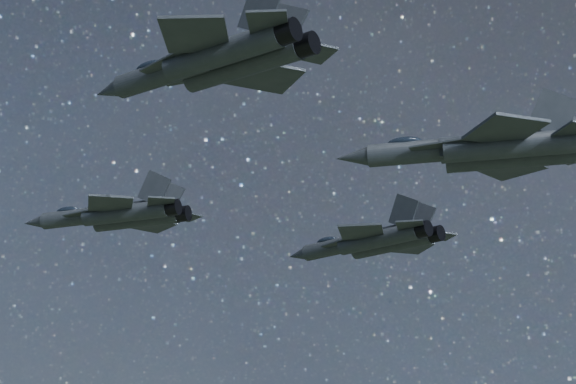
# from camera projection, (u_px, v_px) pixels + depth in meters

# --- Properties ---
(jet_lead) EXTENTS (16.12, 11.38, 4.08)m
(jet_lead) POSITION_uv_depth(u_px,v_px,m) (118.00, 215.00, 80.19)
(jet_lead) COLOR #2C3237
(jet_left) EXTENTS (18.89, 12.39, 4.86)m
(jet_left) POSITION_uv_depth(u_px,v_px,m) (373.00, 241.00, 95.82)
(jet_left) COLOR #2C3237
(jet_right) EXTENTS (18.00, 12.12, 4.54)m
(jet_right) POSITION_uv_depth(u_px,v_px,m) (215.00, 60.00, 60.43)
(jet_right) COLOR #2C3237
(jet_slot) EXTENTS (18.46, 13.04, 4.68)m
(jet_slot) POSITION_uv_depth(u_px,v_px,m) (488.00, 149.00, 66.34)
(jet_slot) COLOR #2C3237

